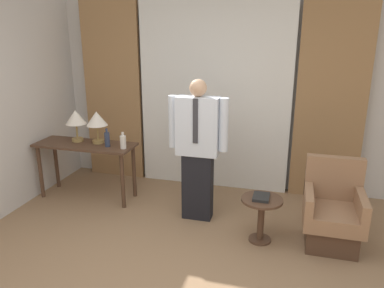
% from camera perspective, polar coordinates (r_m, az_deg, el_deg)
% --- Properties ---
extents(wall_back, '(10.00, 0.06, 2.70)m').
position_cam_1_polar(wall_back, '(5.17, 3.65, 8.32)').
color(wall_back, beige).
rests_on(wall_back, ground_plane).
extents(curtain_sheer_center, '(2.04, 0.06, 2.58)m').
position_cam_1_polar(curtain_sheer_center, '(5.05, 3.33, 7.43)').
color(curtain_sheer_center, white).
rests_on(curtain_sheer_center, ground_plane).
extents(curtain_drape_left, '(0.85, 0.06, 2.58)m').
position_cam_1_polar(curtain_drape_left, '(5.55, -11.97, 7.97)').
color(curtain_drape_left, '#997047').
rests_on(curtain_drape_left, ground_plane).
extents(curtain_drape_right, '(0.85, 0.06, 2.58)m').
position_cam_1_polar(curtain_drape_right, '(4.97, 20.41, 6.21)').
color(curtain_drape_right, '#997047').
rests_on(curtain_drape_right, ground_plane).
extents(desk, '(1.29, 0.47, 0.74)m').
position_cam_1_polar(desk, '(5.01, -15.90, -1.25)').
color(desk, '#4C3323').
rests_on(desk, ground_plane).
extents(table_lamp_left, '(0.27, 0.27, 0.41)m').
position_cam_1_polar(table_lamp_left, '(5.04, -17.30, 3.72)').
color(table_lamp_left, '#9E7F47').
rests_on(table_lamp_left, desk).
extents(table_lamp_right, '(0.27, 0.27, 0.41)m').
position_cam_1_polar(table_lamp_right, '(4.89, -14.31, 3.56)').
color(table_lamp_right, '#9E7F47').
rests_on(table_lamp_right, desk).
extents(bottle_near_edge, '(0.07, 0.07, 0.21)m').
position_cam_1_polar(bottle_near_edge, '(4.64, -10.47, 0.34)').
color(bottle_near_edge, silver).
rests_on(bottle_near_edge, desk).
extents(bottle_by_lamp, '(0.06, 0.06, 0.23)m').
position_cam_1_polar(bottle_by_lamp, '(4.75, -12.80, 0.72)').
color(bottle_by_lamp, '#2D3851').
rests_on(bottle_by_lamp, desk).
extents(person, '(0.68, 0.22, 1.63)m').
position_cam_1_polar(person, '(4.20, 0.89, -0.37)').
color(person, black).
rests_on(person, ground_plane).
extents(armchair, '(0.58, 0.60, 0.88)m').
position_cam_1_polar(armchair, '(4.15, 20.59, -10.06)').
color(armchair, '#4C3323').
rests_on(armchair, ground_plane).
extents(side_table, '(0.43, 0.43, 0.48)m').
position_cam_1_polar(side_table, '(3.99, 10.51, -10.18)').
color(side_table, '#4C3323').
rests_on(side_table, ground_plane).
extents(book, '(0.16, 0.22, 0.03)m').
position_cam_1_polar(book, '(3.92, 10.49, -7.95)').
color(book, black).
rests_on(book, side_table).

